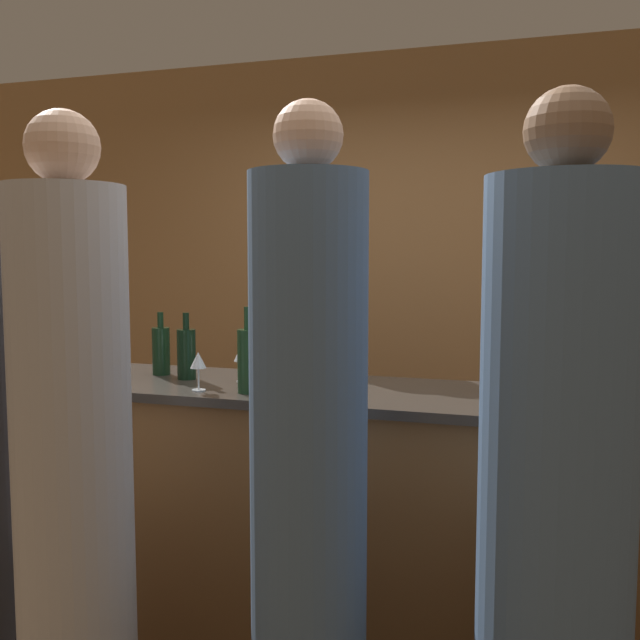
{
  "coord_description": "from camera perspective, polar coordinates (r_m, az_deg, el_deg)",
  "views": [
    {
      "loc": [
        0.72,
        -2.57,
        1.54
      ],
      "look_at": [
        -0.12,
        0.1,
        1.28
      ],
      "focal_mm": 40.0,
      "sensor_mm": 36.0,
      "label": 1
    }
  ],
  "objects": [
    {
      "name": "wine_glass_4",
      "position": [
        2.43,
        16.55,
        -4.42
      ],
      "size": [
        0.07,
        0.07,
        0.15
      ],
      "color": "silver",
      "rests_on": "bar_counter"
    },
    {
      "name": "back_wall",
      "position": [
        4.55,
        8.32,
        3.49
      ],
      "size": [
        8.0,
        0.08,
        2.8
      ],
      "color": "#A37547",
      "rests_on": "ground_plane"
    },
    {
      "name": "wine_glass_0",
      "position": [
        2.71,
        -3.96,
        -2.83
      ],
      "size": [
        0.08,
        0.08,
        0.16
      ],
      "color": "silver",
      "rests_on": "bar_counter"
    },
    {
      "name": "wine_glass_3",
      "position": [
        2.85,
        -6.18,
        -2.59
      ],
      "size": [
        0.07,
        0.07,
        0.16
      ],
      "color": "silver",
      "rests_on": "bar_counter"
    },
    {
      "name": "wine_bottle_0",
      "position": [
        3.09,
        -12.6,
        -2.35
      ],
      "size": [
        0.08,
        0.08,
        0.27
      ],
      "color": "black",
      "rests_on": "bar_counter"
    },
    {
      "name": "wine_bottle_1",
      "position": [
        2.96,
        -10.63,
        -2.61
      ],
      "size": [
        0.08,
        0.08,
        0.27
      ],
      "color": "black",
      "rests_on": "bar_counter"
    },
    {
      "name": "wine_glass_2",
      "position": [
        2.7,
        -9.71,
        -3.34
      ],
      "size": [
        0.06,
        0.06,
        0.15
      ],
      "color": "silver",
      "rests_on": "bar_counter"
    },
    {
      "name": "wine_glass_1",
      "position": [
        2.47,
        20.5,
        -4.15
      ],
      "size": [
        0.07,
        0.07,
        0.16
      ],
      "color": "silver",
      "rests_on": "bar_counter"
    },
    {
      "name": "guest_0",
      "position": [
        2.06,
        -0.92,
        -12.3
      ],
      "size": [
        0.33,
        0.33,
        1.96
      ],
      "color": "#4C6B93",
      "rests_on": "ground_plane"
    },
    {
      "name": "bartender",
      "position": [
        3.47,
        0.11,
        -5.97
      ],
      "size": [
        0.37,
        0.37,
        1.86
      ],
      "rotation": [
        0.0,
        0.0,
        3.14
      ],
      "color": "#4C6B93",
      "rests_on": "ground_plane"
    },
    {
      "name": "bar_counter",
      "position": [
        2.86,
        1.69,
        -15.64
      ],
      "size": [
        2.58,
        0.63,
        1.03
      ],
      "color": "brown",
      "rests_on": "ground_plane"
    },
    {
      "name": "wine_bottle_2",
      "position": [
        2.63,
        -5.79,
        -3.16
      ],
      "size": [
        0.08,
        0.08,
        0.32
      ],
      "color": "#19381E",
      "rests_on": "bar_counter"
    },
    {
      "name": "guest_2",
      "position": [
        2.31,
        -19.16,
        -10.73
      ],
      "size": [
        0.35,
        0.35,
        1.96
      ],
      "color": "#B2B2B7",
      "rests_on": "ground_plane"
    },
    {
      "name": "guest_1",
      "position": [
        2.0,
        18.35,
        -13.6
      ],
      "size": [
        0.4,
        0.4,
        1.95
      ],
      "color": "#4C6B93",
      "rests_on": "ground_plane"
    }
  ]
}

